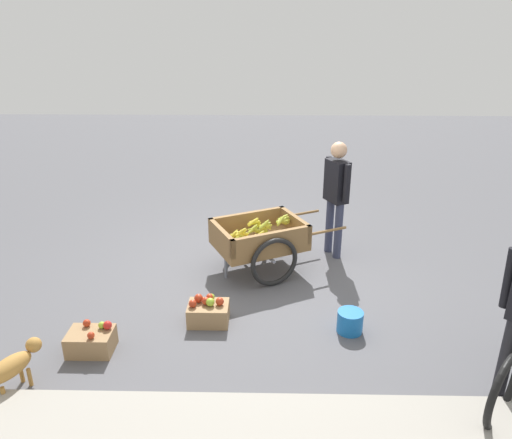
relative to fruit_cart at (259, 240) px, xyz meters
The scene contains 7 objects.
ground_plane 0.46m from the fruit_cart, 56.87° to the left, with size 24.00×24.00×0.00m, color #56565B.
fruit_cart is the anchor object (origin of this frame).
vendor_person 1.26m from the fruit_cart, 153.78° to the right, with size 0.33×0.48×1.62m.
dog 3.14m from the fruit_cart, 47.51° to the left, with size 0.36×0.62×0.40m.
plastic_bucket 1.70m from the fruit_cart, 125.81° to the left, with size 0.27×0.27×0.24m, color #1966B2.
apple_crate 1.36m from the fruit_cart, 66.12° to the left, with size 0.44×0.32×0.32m.
mixed_fruit_crate 2.41m from the fruit_cart, 46.72° to the left, with size 0.44×0.32×0.31m.
Camera 1 is at (-0.14, 5.58, 3.02)m, focal length 33.80 mm.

